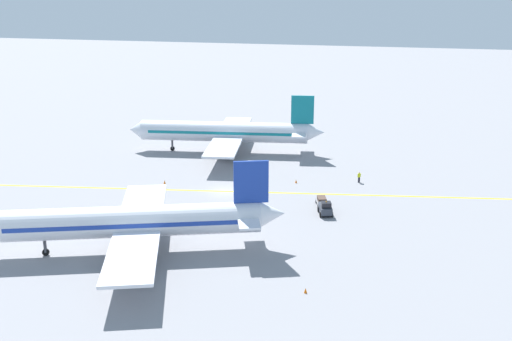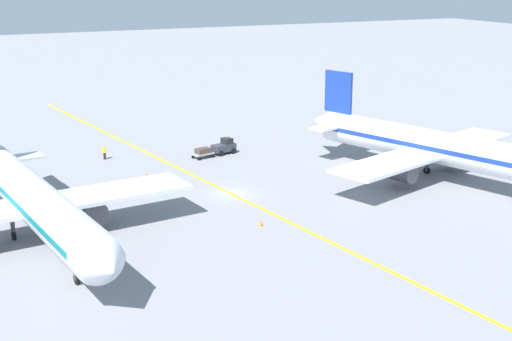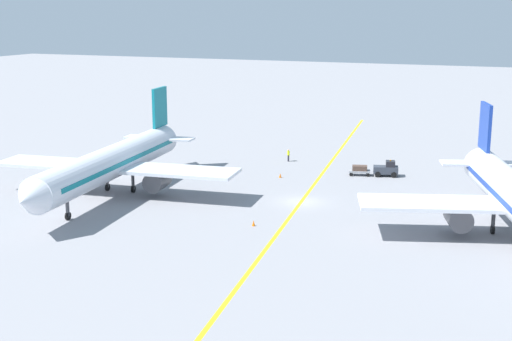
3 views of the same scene
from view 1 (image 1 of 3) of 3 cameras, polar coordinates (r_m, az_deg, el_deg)
name	(u,v)px [view 1 (image 1 of 3)]	position (r m, az deg, el deg)	size (l,w,h in m)	color
ground_plane	(224,191)	(89.03, -3.03, -2.00)	(400.00, 400.00, 0.00)	gray
apron_yellow_centreline	(224,191)	(89.03, -3.03, -1.99)	(0.40, 120.00, 0.01)	yellow
airplane_at_gate	(133,222)	(69.94, -11.64, -4.84)	(28.24, 34.67, 10.60)	silver
airplane_adjacent_stand	(226,132)	(107.97, -2.83, 3.67)	(28.42, 35.53, 10.60)	silver
baggage_tug_dark	(325,208)	(80.64, 6.63, -3.59)	(3.28, 2.37, 2.11)	#333842
baggage_cart_trailing	(322,200)	(83.72, 6.28, -2.85)	(2.87, 2.02, 1.24)	gray
ground_crew_worker	(359,177)	(93.82, 9.79, -0.59)	(0.40, 0.47, 1.68)	#23232D
traffic_cone_near_nose	(306,290)	(61.69, 4.74, -11.31)	(0.32, 0.32, 0.55)	orange
traffic_cone_mid_apron	(296,181)	(92.62, 3.84, -1.03)	(0.32, 0.32, 0.55)	orange
traffic_cone_by_wingtip	(165,182)	(93.19, -8.70, -1.08)	(0.32, 0.32, 0.55)	orange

